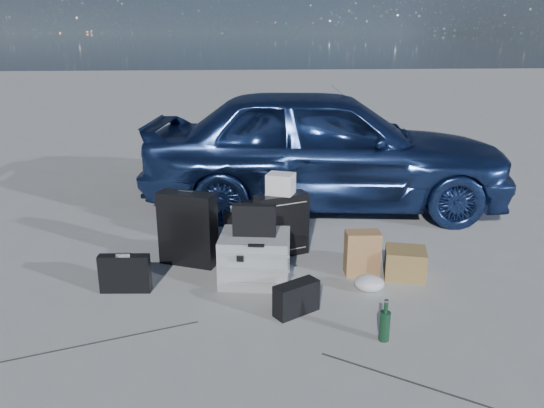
# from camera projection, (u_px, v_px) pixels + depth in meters

# --- Properties ---
(ground) EXTENTS (60.00, 60.00, 0.00)m
(ground) POSITION_uv_depth(u_px,v_px,m) (278.00, 305.00, 4.45)
(ground) COLOR #9FA09B
(ground) RESTS_ON ground
(car) EXTENTS (4.78, 2.40, 1.56)m
(car) POSITION_uv_depth(u_px,v_px,m) (325.00, 147.00, 6.80)
(car) COLOR #2C4686
(car) RESTS_ON ground
(pelican_case) EXTENTS (0.69, 0.59, 0.45)m
(pelican_case) POSITION_uv_depth(u_px,v_px,m) (255.00, 258.00, 4.82)
(pelican_case) COLOR #A5A9AB
(pelican_case) RESTS_ON ground
(laptop_bag) EXTENTS (0.39, 0.15, 0.29)m
(laptop_bag) POSITION_uv_depth(u_px,v_px,m) (254.00, 220.00, 4.70)
(laptop_bag) COLOR black
(laptop_bag) RESTS_ON pelican_case
(briefcase) EXTENTS (0.45, 0.13, 0.34)m
(briefcase) POSITION_uv_depth(u_px,v_px,m) (125.00, 274.00, 4.63)
(briefcase) COLOR black
(briefcase) RESTS_ON ground
(suitcase_left) EXTENTS (0.59, 0.40, 0.73)m
(suitcase_left) POSITION_uv_depth(u_px,v_px,m) (188.00, 229.00, 5.15)
(suitcase_left) COLOR black
(suitcase_left) RESTS_ON ground
(suitcase_right) EXTENTS (0.57, 0.37, 0.65)m
(suitcase_right) POSITION_uv_depth(u_px,v_px,m) (282.00, 225.00, 5.37)
(suitcase_right) COLOR black
(suitcase_right) RESTS_ON ground
(white_carton) EXTENTS (0.32, 0.29, 0.21)m
(white_carton) POSITION_uv_depth(u_px,v_px,m) (281.00, 184.00, 5.26)
(white_carton) COLOR white
(white_carton) RESTS_ON suitcase_right
(duffel_bag) EXTENTS (0.68, 0.39, 0.32)m
(duffel_bag) POSITION_uv_depth(u_px,v_px,m) (255.00, 228.00, 5.75)
(duffel_bag) COLOR black
(duffel_bag) RESTS_ON ground
(flat_box_white) EXTENTS (0.48, 0.42, 0.07)m
(flat_box_white) POSITION_uv_depth(u_px,v_px,m) (253.00, 211.00, 5.69)
(flat_box_white) COLOR white
(flat_box_white) RESTS_ON duffel_bag
(flat_box_black) EXTENTS (0.28, 0.21, 0.05)m
(flat_box_black) POSITION_uv_depth(u_px,v_px,m) (255.00, 205.00, 5.68)
(flat_box_black) COLOR black
(flat_box_black) RESTS_ON flat_box_white
(kraft_bag) EXTENTS (0.32, 0.20, 0.42)m
(kraft_bag) POSITION_uv_depth(u_px,v_px,m) (362.00, 253.00, 4.96)
(kraft_bag) COLOR #9E7845
(kraft_bag) RESTS_ON ground
(cardboard_box) EXTENTS (0.44, 0.40, 0.27)m
(cardboard_box) POSITION_uv_depth(u_px,v_px,m) (405.00, 263.00, 4.92)
(cardboard_box) COLOR olive
(cardboard_box) RESTS_ON ground
(plastic_bag) EXTENTS (0.31, 0.29, 0.15)m
(plastic_bag) POSITION_uv_depth(u_px,v_px,m) (369.00, 283.00, 4.67)
(plastic_bag) COLOR silver
(plastic_bag) RESTS_ON ground
(messenger_bag) EXTENTS (0.40, 0.32, 0.27)m
(messenger_bag) POSITION_uv_depth(u_px,v_px,m) (296.00, 298.00, 4.28)
(messenger_bag) COLOR black
(messenger_bag) RESTS_ON ground
(green_bottle) EXTENTS (0.09, 0.09, 0.32)m
(green_bottle) POSITION_uv_depth(u_px,v_px,m) (385.00, 321.00, 3.89)
(green_bottle) COLOR #11311D
(green_bottle) RESTS_ON ground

